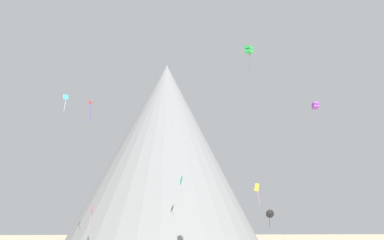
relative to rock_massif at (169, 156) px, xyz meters
name	(u,v)px	position (x,y,z in m)	size (l,w,h in m)	color
rock_massif	(169,156)	(0.00, 0.00, 0.00)	(67.51, 67.03, 61.55)	slate
kite_violet_mid	(315,106)	(21.56, -65.35, -2.71)	(0.95, 1.03, 2.70)	purple
kite_cyan_high	(66,99)	(-27.16, -41.64, 4.83)	(1.20, 0.47, 3.98)	#33BCDB
kite_green_high	(249,50)	(7.74, -71.56, 4.24)	(1.54, 1.55, 5.02)	green
kite_rainbow_low	(91,210)	(-20.74, -31.87, -19.78)	(1.05, 2.41, 5.57)	#E5668C
kite_black_low	(270,214)	(23.46, -32.49, -20.43)	(2.14, 0.86, 4.48)	black
kite_gold_low	(257,189)	(14.95, -49.62, -16.11)	(1.16, 0.42, 4.58)	gold
kite_teal_mid	(182,180)	(0.62, -35.34, -12.70)	(1.35, 2.52, 4.01)	teal
kite_red_high	(90,107)	(-20.61, -46.94, 1.39)	(0.76, 1.04, 5.00)	red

